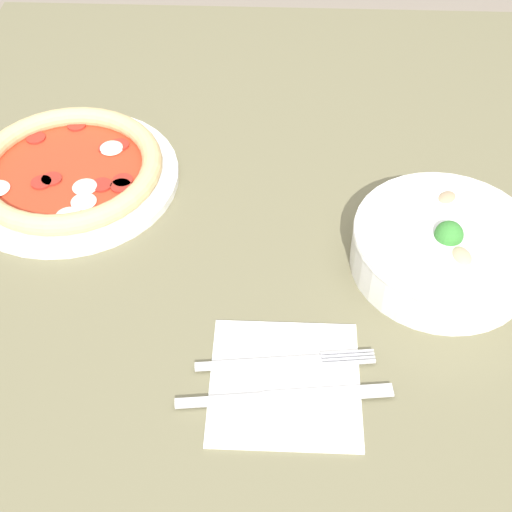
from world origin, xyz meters
name	(u,v)px	position (x,y,z in m)	size (l,w,h in m)	color
ground_plane	(247,486)	(0.00, 0.00, 0.00)	(8.00, 8.00, 0.00)	gray
dining_table	(243,275)	(0.00, 0.00, 0.64)	(1.06, 0.90, 0.76)	#706B4C
pizza	(69,171)	(-0.05, -0.23, 0.78)	(0.28, 0.28, 0.04)	white
bowl	(444,246)	(0.08, 0.23, 0.79)	(0.21, 0.21, 0.07)	white
napkin	(285,382)	(0.25, 0.06, 0.76)	(0.15, 0.15, 0.00)	white
fork	(283,362)	(0.23, 0.06, 0.76)	(0.03, 0.19, 0.00)	silver
knife	(275,397)	(0.27, 0.05, 0.76)	(0.04, 0.22, 0.01)	silver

